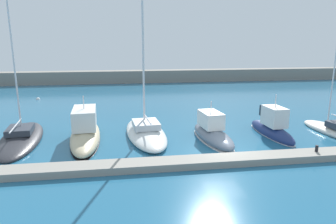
% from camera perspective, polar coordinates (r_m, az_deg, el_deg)
% --- Properties ---
extents(ground_plane, '(122.62, 122.62, 0.00)m').
position_cam_1_polar(ground_plane, '(21.33, 10.46, -7.96)').
color(ground_plane, '#236084').
extents(dock_pier, '(46.65, 1.49, 0.45)m').
position_cam_1_polar(dock_pier, '(20.07, 11.74, -8.71)').
color(dock_pier, gray).
rests_on(dock_pier, ground_plane).
extents(breakwater_seawall, '(110.36, 2.74, 2.21)m').
position_cam_1_polar(breakwater_seawall, '(57.62, -1.86, 6.69)').
color(breakwater_seawall, gray).
rests_on(breakwater_seawall, ground_plane).
extents(sailboat_charcoal_second, '(4.02, 10.03, 19.57)m').
position_cam_1_polar(sailboat_charcoal_second, '(26.51, -25.65, -4.31)').
color(sailboat_charcoal_second, '#2D2D33').
rests_on(sailboat_charcoal_second, ground_plane).
extents(motorboat_sand_third, '(2.80, 9.36, 3.77)m').
position_cam_1_polar(motorboat_sand_third, '(24.97, -15.13, -3.47)').
color(motorboat_sand_third, beige).
rests_on(motorboat_sand_third, ground_plane).
extents(sailboat_white_fourth, '(3.70, 9.28, 16.01)m').
position_cam_1_polar(sailboat_white_fourth, '(25.03, -4.17, -3.61)').
color(sailboat_white_fourth, white).
rests_on(sailboat_white_fourth, ground_plane).
extents(motorboat_slate_fifth, '(2.64, 6.75, 3.22)m').
position_cam_1_polar(motorboat_slate_fifth, '(24.25, 8.22, -3.77)').
color(motorboat_slate_fifth, slate).
rests_on(motorboat_slate_fifth, ground_plane).
extents(motorboat_navy_sixth, '(1.85, 6.51, 3.79)m').
position_cam_1_polar(motorboat_navy_sixth, '(26.64, 18.75, -2.79)').
color(motorboat_navy_sixth, navy).
rests_on(motorboat_navy_sixth, ground_plane).
extents(sailboat_ivory_seventh, '(3.14, 7.30, 13.20)m').
position_cam_1_polar(sailboat_ivory_seventh, '(29.37, 28.70, -2.97)').
color(sailboat_ivory_seventh, silver).
rests_on(sailboat_ivory_seventh, ground_plane).
extents(mooring_buoy_white, '(0.52, 0.52, 0.52)m').
position_cam_1_polar(mooring_buoy_white, '(43.97, -23.00, 2.16)').
color(mooring_buoy_white, white).
rests_on(mooring_buoy_white, ground_plane).
extents(dock_bollard, '(0.20, 0.20, 0.44)m').
position_cam_1_polar(dock_bollard, '(22.54, 25.90, -6.13)').
color(dock_bollard, black).
rests_on(dock_bollard, dock_pier).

